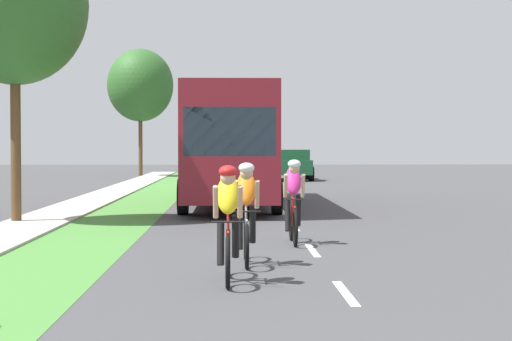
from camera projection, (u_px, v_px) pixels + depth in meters
The scene contains 13 objects.
ground_plane at pixel (282, 211), 23.78m from camera, with size 120.00×120.00×0.00m, color #424244.
grass_verge at pixel (130, 212), 23.65m from camera, with size 2.01×70.00×0.01m, color #478438.
sidewalk_concrete at pixel (65, 212), 23.60m from camera, with size 1.57×70.00×0.10m, color #B2ADA3.
lane_markings_center at pixel (275, 202), 27.77m from camera, with size 0.12×53.49×0.01m.
cyclist_lead at pixel (228, 222), 11.32m from camera, with size 0.42×1.72×1.58m.
cyclist_trailing at pixel (246, 212), 13.05m from camera, with size 0.42×1.72×1.58m.
cyclist_distant at pixel (293, 201), 15.86m from camera, with size 0.42×1.72×1.58m.
bus_maroon at pixel (230, 141), 26.35m from camera, with size 2.78×11.60×3.48m.
pickup_dark_green at pixel (291, 165), 45.67m from camera, with size 2.22×5.10×1.64m.
suv_black at pixel (228, 159), 56.30m from camera, with size 2.15×4.70×1.79m.
sedan_white at pixel (272, 160), 66.21m from camera, with size 1.98×4.30×1.52m.
street_tree_near at pixel (15, 5), 20.07m from camera, with size 3.46×3.46×7.08m.
street_tree_far at pixel (140, 85), 51.03m from camera, with size 3.97×3.97×7.67m.
Camera 1 is at (-1.41, -3.70, 1.83)m, focal length 59.67 mm.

